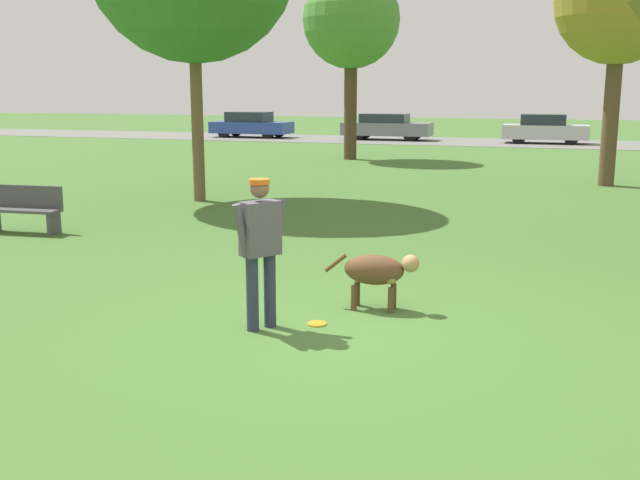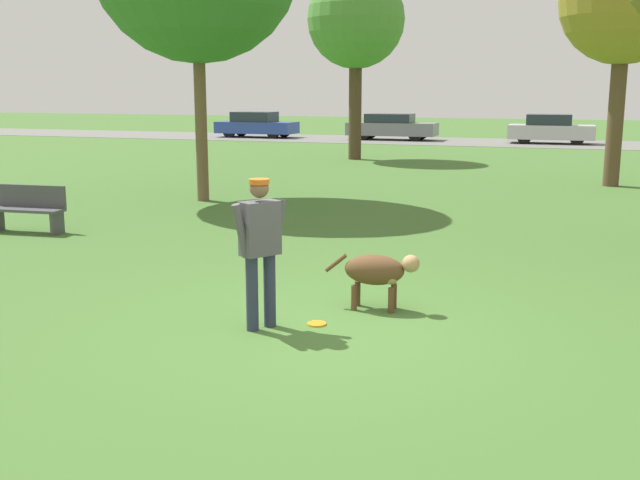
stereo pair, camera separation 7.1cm
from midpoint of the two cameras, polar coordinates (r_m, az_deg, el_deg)
name	(u,v)px [view 2 (the right image)]	position (r m, az deg, el deg)	size (l,w,h in m)	color
ground_plane	(321,329)	(8.11, 0.36, -6.79)	(120.00, 120.00, 0.00)	#426B2D
far_road_strip	(520,143)	(37.23, 15.08, 7.15)	(120.00, 6.00, 0.01)	slate
person	(260,242)	(7.91, -4.33, -0.12)	(0.44, 0.61, 1.62)	#2D334C
dog	(378,271)	(8.71, 4.68, -2.38)	(1.12, 0.40, 0.67)	brown
frisbee	(317,324)	(8.25, 0.00, -6.40)	(0.21, 0.21, 0.02)	orange
tree_mid_center	(625,2)	(21.40, 22.28, 16.46)	(3.25, 3.25, 6.39)	brown
tree_far_left	(356,21)	(27.68, 2.83, 16.35)	(3.47, 3.47, 6.71)	#4C3826
parked_car_blue	(256,125)	(40.31, -4.84, 8.74)	(4.27, 1.81, 1.35)	#284293
parked_car_grey	(392,127)	(38.32, 5.54, 8.59)	(4.46, 1.73, 1.32)	slate
parked_car_silver	(551,129)	(37.14, 17.22, 8.06)	(3.93, 1.71, 1.38)	#B7B7BC
park_bench	(28,207)	(14.41, -21.23, 2.34)	(1.43, 0.51, 0.84)	#47474C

